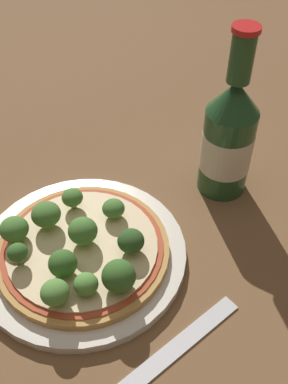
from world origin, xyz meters
name	(u,v)px	position (x,y,z in m)	size (l,w,h in m)	color
ground_plane	(99,258)	(0.00, 0.00, 0.00)	(3.00, 3.00, 0.00)	brown
plate	(83,253)	(-0.02, -0.01, 0.01)	(0.24, 0.24, 0.01)	silver
pizza	(83,249)	(-0.01, -0.01, 0.02)	(0.20, 0.20, 0.01)	tan
broccoli_floret_0	(46,214)	(-0.06, -0.02, 0.04)	(0.03, 0.03, 0.03)	#7A9E5B
broccoli_floret_1	(18,253)	(-0.05, -0.07, 0.04)	(0.02, 0.02, 0.03)	#7A9E5B
broccoli_floret_2	(131,241)	(0.04, 0.02, 0.04)	(0.03, 0.03, 0.03)	#7A9E5B
broccoli_floret_3	(113,209)	(-0.01, 0.04, 0.04)	(0.03, 0.03, 0.02)	#7A9E5B
broccoli_floret_4	(83,231)	(-0.01, -0.01, 0.04)	(0.03, 0.03, 0.03)	#7A9E5B
broccoli_floret_5	(119,276)	(0.06, -0.03, 0.04)	(0.04, 0.04, 0.04)	#7A9E5B
broccoli_floret_6	(64,265)	(0.00, -0.05, 0.04)	(0.03, 0.03, 0.03)	#7A9E5B
broccoli_floret_7	(72,198)	(-0.06, 0.02, 0.04)	(0.03, 0.03, 0.03)	#7A9E5B
broccoli_floret_8	(86,284)	(0.03, -0.05, 0.04)	(0.03, 0.03, 0.02)	#7A9E5B
broccoli_floret_9	(14,229)	(-0.08, -0.05, 0.04)	(0.03, 0.03, 0.03)	#7A9E5B
broccoli_floret_10	(55,293)	(0.02, -0.08, 0.04)	(0.03, 0.03, 0.03)	#7A9E5B
beer_bottle	(228,137)	(0.04, 0.20, 0.08)	(0.07, 0.07, 0.23)	#234C28
fork	(177,347)	(0.14, -0.03, 0.00)	(0.05, 0.16, 0.00)	silver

